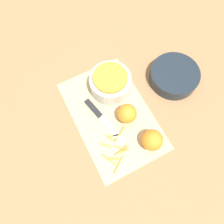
% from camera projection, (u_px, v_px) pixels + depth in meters
% --- Properties ---
extents(ground_plane, '(4.00, 4.00, 0.00)m').
position_uv_depth(ground_plane, '(112.00, 115.00, 0.88)').
color(ground_plane, '#9E754C').
extents(cutting_board, '(0.46, 0.29, 0.01)m').
position_uv_depth(cutting_board, '(112.00, 115.00, 0.87)').
color(cutting_board, '#CCB284').
rests_on(cutting_board, ground_plane).
extents(bowl_speckled, '(0.17, 0.17, 0.09)m').
position_uv_depth(bowl_speckled, '(110.00, 82.00, 0.88)').
color(bowl_speckled, silver).
rests_on(bowl_speckled, cutting_board).
extents(bowl_dark, '(0.20, 0.20, 0.06)m').
position_uv_depth(bowl_dark, '(174.00, 76.00, 0.91)').
color(bowl_dark, '#1E2833').
rests_on(bowl_dark, ground_plane).
extents(knife, '(0.22, 0.07, 0.02)m').
position_uv_depth(knife, '(98.00, 113.00, 0.87)').
color(knife, '#232328').
rests_on(knife, cutting_board).
extents(orange_left, '(0.08, 0.08, 0.08)m').
position_uv_depth(orange_left, '(127.00, 113.00, 0.83)').
color(orange_left, orange).
rests_on(orange_left, cutting_board).
extents(orange_right, '(0.08, 0.08, 0.08)m').
position_uv_depth(orange_right, '(152.00, 140.00, 0.79)').
color(orange_right, orange).
rests_on(orange_right, cutting_board).
extents(peel_pile, '(0.14, 0.13, 0.01)m').
position_uv_depth(peel_pile, '(116.00, 149.00, 0.82)').
color(peel_pile, orange).
rests_on(peel_pile, cutting_board).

